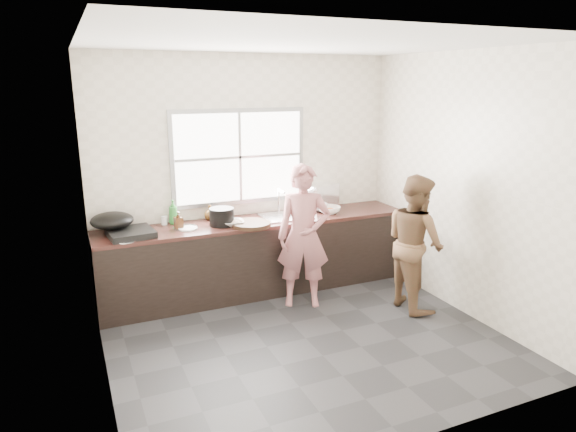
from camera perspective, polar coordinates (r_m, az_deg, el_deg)
name	(u,v)px	position (r m, az deg, el deg)	size (l,w,h in m)	color
floor	(306,339)	(5.07, 1.99, -13.48)	(3.60, 3.20, 0.01)	#28282B
ceiling	(309,42)	(4.48, 2.31, 18.75)	(3.60, 3.20, 0.01)	silver
wall_back	(247,173)	(6.04, -4.54, 4.76)	(3.60, 0.01, 2.70)	silver
wall_left	(93,223)	(4.15, -20.89, -0.77)	(0.01, 3.20, 2.70)	silver
wall_right	(464,186)	(5.60, 19.01, 3.21)	(0.01, 3.20, 2.70)	silver
wall_front	(421,255)	(3.28, 14.52, -4.25)	(3.60, 0.01, 2.70)	beige
cabinet	(258,257)	(5.99, -3.36, -4.60)	(3.60, 0.62, 0.82)	black
countertop	(257,222)	(5.86, -3.42, -0.63)	(3.60, 0.64, 0.04)	#321914
sink	(285,216)	(5.98, -0.28, -0.05)	(0.55, 0.45, 0.02)	silver
faucet	(279,201)	(6.13, -1.03, 1.70)	(0.02, 0.02, 0.30)	silver
window_frame	(239,157)	(5.97, -5.45, 6.56)	(1.60, 0.05, 1.10)	#9EA0A5
window_glazing	(240,157)	(5.94, -5.37, 6.53)	(1.50, 0.01, 1.00)	white
woman	(304,241)	(5.53, 1.75, -2.78)	(0.53, 0.35, 1.46)	#B56D6F
person_side	(415,242)	(5.64, 13.91, -2.84)	(0.71, 0.55, 1.46)	brown
cutting_board	(251,224)	(5.61, -4.10, -0.91)	(0.43, 0.43, 0.04)	black
cleaver	(221,218)	(5.80, -7.45, -0.26)	(0.19, 0.10, 0.01)	#A6A9AC
bowl_mince	(233,223)	(5.65, -6.11, -0.78)	(0.24, 0.24, 0.06)	silver
bowl_crabs	(329,210)	(6.16, 4.62, 0.62)	(0.21, 0.21, 0.07)	white
bowl_held	(307,212)	(6.09, 2.08, 0.45)	(0.18, 0.18, 0.06)	silver
black_pot	(222,217)	(5.66, -7.37, -0.09)	(0.27, 0.27, 0.19)	black
plate_food	(188,228)	(5.59, -11.06, -1.37)	(0.20, 0.20, 0.02)	white
bottle_green	(173,212)	(5.81, -12.64, 0.45)	(0.10, 0.10, 0.27)	#2A8131
bottle_brown_tall	(179,221)	(5.61, -12.07, -0.53)	(0.08, 0.08, 0.17)	#3E220F
bottle_brown_short	(210,213)	(5.91, -8.66, 0.32)	(0.12, 0.12, 0.16)	#472D11
glass_jar	(164,220)	(5.81, -13.58, -0.48)	(0.07, 0.07, 0.10)	white
burner	(131,233)	(5.47, -17.07, -1.83)	(0.44, 0.44, 0.07)	black
wok	(112,220)	(5.59, -18.97, -0.47)	(0.43, 0.43, 0.16)	black
dish_rack	(320,196)	(6.36, 3.52, 2.20)	(0.41, 0.29, 0.31)	white
pot_lid_left	(125,240)	(5.34, -17.62, -2.57)	(0.24, 0.24, 0.01)	silver
pot_lid_right	(185,227)	(5.64, -11.35, -1.26)	(0.26, 0.26, 0.01)	#B2B5B9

